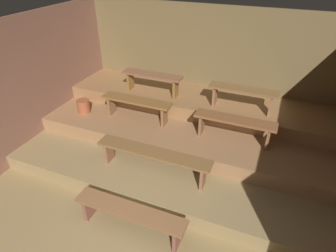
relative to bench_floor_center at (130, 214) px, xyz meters
The scene contains 13 objects.
ground 1.46m from the bench_floor_center, 89.32° to the left, with size 6.44×5.35×0.08m, color olive.
wall_back 3.82m from the bench_floor_center, 89.74° to the left, with size 6.44×0.06×2.58m, color brown.
wall_left 3.29m from the bench_floor_center, 153.63° to the left, with size 0.06×5.35×2.58m, color brown.
platform_lower 2.03m from the bench_floor_center, 89.53° to the left, with size 5.64×3.32×0.27m, color #92794D.
platform_middle 2.52m from the bench_floor_center, 89.62° to the left, with size 5.64×2.32×0.27m, color #9B6E47.
platform_upper 3.06m from the bench_floor_center, 89.69° to the left, with size 5.64×1.27×0.27m, color #976A41.
bench_floor_center is the anchor object (origin of this frame).
bench_lower_center 1.06m from the bench_floor_center, 95.63° to the left, with size 1.97×0.30×0.44m.
bench_middle_left 2.37m from the bench_floor_center, 114.64° to the left, with size 1.44×0.30×0.44m.
bench_middle_right 2.38m from the bench_floor_center, 64.62° to the left, with size 1.44×0.30×0.44m.
bench_upper_left 3.08m from the bench_floor_center, 108.58° to the left, with size 1.32×0.30×0.44m.
bench_upper_right 3.09m from the bench_floor_center, 70.81° to the left, with size 1.32×0.30×0.44m.
pail_middle 2.91m from the bench_floor_center, 138.14° to the left, with size 0.27×0.27×0.28m, color #9E4C2D.
Camera 1 is at (1.55, -1.50, 3.57)m, focal length 30.76 mm.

